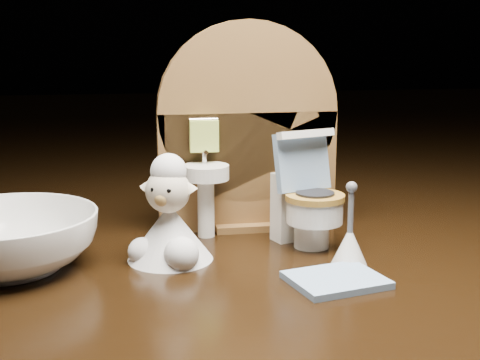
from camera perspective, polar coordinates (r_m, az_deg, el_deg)
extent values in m
cube|color=black|center=(0.46, 2.13, -12.32)|extent=(2.50, 2.50, 0.10)
cube|color=brown|center=(0.49, 0.63, 0.83)|extent=(0.13, 0.02, 0.09)
cylinder|color=brown|center=(0.48, 0.64, 5.84)|extent=(0.13, 0.02, 0.13)
cube|color=brown|center=(0.50, 0.62, -3.74)|extent=(0.05, 0.04, 0.01)
cylinder|color=white|center=(0.47, -2.93, -2.24)|extent=(0.01, 0.01, 0.04)
cylinder|color=white|center=(0.46, -2.91, 0.66)|extent=(0.03, 0.03, 0.01)
cylinder|color=silver|center=(0.47, -3.06, 2.08)|extent=(0.00, 0.00, 0.01)
cube|color=#B4CD4F|center=(0.47, -3.08, 3.77)|extent=(0.02, 0.01, 0.02)
cube|color=brown|center=(0.49, 5.03, 1.78)|extent=(0.02, 0.01, 0.02)
cylinder|color=beige|center=(0.48, 5.20, 0.95)|extent=(0.02, 0.02, 0.02)
cylinder|color=white|center=(0.45, 6.12, -4.60)|extent=(0.02, 0.02, 0.02)
cylinder|color=white|center=(0.45, 6.39, -2.63)|extent=(0.04, 0.04, 0.02)
cylinder|color=#A17328|center=(0.44, 6.42, -1.46)|extent=(0.04, 0.04, 0.00)
cube|color=white|center=(0.47, 4.72, -2.21)|extent=(0.03, 0.02, 0.05)
cube|color=#7D9EC3|center=(0.45, 5.31, 1.58)|extent=(0.04, 0.03, 0.04)
cube|color=white|center=(0.45, 5.64, 3.93)|extent=(0.04, 0.02, 0.01)
cylinder|color=#BECC41|center=(0.46, 5.71, 1.47)|extent=(0.01, 0.01, 0.01)
cube|color=#7D9EC3|center=(0.39, 8.20, -8.44)|extent=(0.06, 0.05, 0.00)
cone|color=white|center=(0.42, 9.33, -5.51)|extent=(0.02, 0.02, 0.02)
cylinder|color=#59595B|center=(0.42, 9.44, -2.61)|extent=(0.00, 0.00, 0.03)
sphere|color=#59595B|center=(0.41, 9.51, -0.60)|extent=(0.01, 0.01, 0.01)
cone|color=white|center=(0.43, -6.01, -4.42)|extent=(0.05, 0.05, 0.04)
sphere|color=white|center=(0.41, -5.02, -6.33)|extent=(0.02, 0.02, 0.02)
sphere|color=white|center=(0.42, -8.34, -6.07)|extent=(0.02, 0.02, 0.02)
sphere|color=beige|center=(0.42, -6.18, -0.90)|extent=(0.03, 0.03, 0.03)
sphere|color=tan|center=(0.41, -6.66, -1.58)|extent=(0.01, 0.01, 0.01)
sphere|color=white|center=(0.42, -6.13, 0.73)|extent=(0.02, 0.02, 0.02)
cone|color=beige|center=(0.42, -7.71, -0.27)|extent=(0.01, 0.01, 0.01)
cone|color=beige|center=(0.41, -4.45, -0.46)|extent=(0.01, 0.01, 0.01)
sphere|color=black|center=(0.41, -7.40, -0.84)|extent=(0.00, 0.00, 0.00)
sphere|color=black|center=(0.40, -6.09, -0.92)|extent=(0.00, 0.00, 0.00)
imported|color=white|center=(0.43, -19.31, -4.96)|extent=(0.12, 0.12, 0.03)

